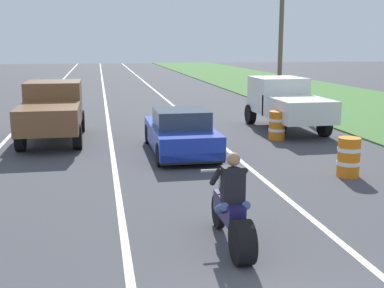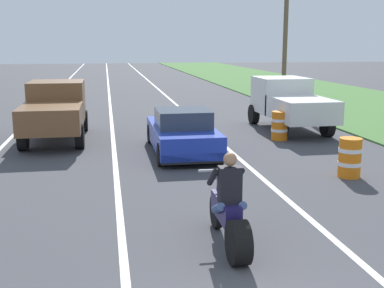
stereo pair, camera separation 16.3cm
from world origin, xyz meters
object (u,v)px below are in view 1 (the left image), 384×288
Objects in this scene: pickup_truck_left_lane_brown at (52,109)px; construction_barrel_mid at (277,125)px; construction_barrel_nearest at (349,157)px; sports_car_blue at (181,133)px; pickup_truck_right_shoulder_white at (286,102)px; motorcycle_with_rider at (232,214)px.

pickup_truck_left_lane_brown is 4.80× the size of construction_barrel_mid.
construction_barrel_nearest and construction_barrel_mid have the same top height.
pickup_truck_left_lane_brown is (-4.01, 2.81, 0.48)m from sports_car_blue.
pickup_truck_right_shoulder_white reaches higher than sports_car_blue.
pickup_truck_left_lane_brown is at bearing 110.02° from motorcycle_with_rider.
construction_barrel_mid is at bearing -9.61° from pickup_truck_left_lane_brown.
motorcycle_with_rider is 5.56m from construction_barrel_nearest.
pickup_truck_left_lane_brown reaches higher than construction_barrel_mid.
pickup_truck_right_shoulder_white is (4.68, 3.36, 0.48)m from sports_car_blue.
sports_car_blue is at bearing 137.10° from construction_barrel_nearest.
construction_barrel_nearest is (7.74, -6.27, -0.60)m from pickup_truck_left_lane_brown.
sports_car_blue reaches higher than construction_barrel_mid.
construction_barrel_nearest is (4.07, 3.79, -0.09)m from motorcycle_with_rider.
sports_car_blue is at bearing -157.59° from construction_barrel_mid.
construction_barrel_mid is at bearing -118.94° from pickup_truck_right_shoulder_white.
construction_barrel_mid is (7.67, -1.30, -0.60)m from pickup_truck_left_lane_brown.
pickup_truck_left_lane_brown is at bearing 170.39° from construction_barrel_mid.
motorcycle_with_rider is 2.21× the size of construction_barrel_nearest.
pickup_truck_right_shoulder_white is at bearing 3.61° from pickup_truck_left_lane_brown.
pickup_truck_left_lane_brown is 1.00× the size of pickup_truck_right_shoulder_white.
motorcycle_with_rider is 7.27m from sports_car_blue.
motorcycle_with_rider is at bearing -137.02° from construction_barrel_nearest.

